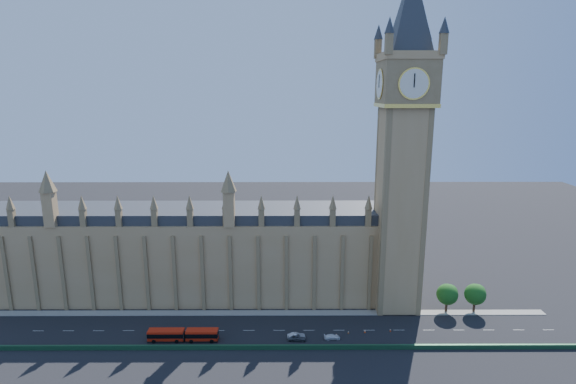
{
  "coord_description": "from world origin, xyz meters",
  "views": [
    {
      "loc": [
        5.98,
        -108.39,
        62.17
      ],
      "look_at": [
        6.46,
        10.0,
        35.53
      ],
      "focal_mm": 28.0,
      "sensor_mm": 36.0,
      "label": 1
    }
  ],
  "objects_px": {
    "red_bus": "(183,335)",
    "car_grey": "(297,338)",
    "car_white": "(332,337)",
    "car_silver": "(296,336)"
  },
  "relations": [
    {
      "from": "red_bus",
      "to": "car_silver",
      "type": "bearing_deg",
      "value": 1.4
    },
    {
      "from": "car_silver",
      "to": "car_white",
      "type": "height_order",
      "value": "car_silver"
    },
    {
      "from": "car_silver",
      "to": "red_bus",
      "type": "bearing_deg",
      "value": 84.95
    },
    {
      "from": "red_bus",
      "to": "car_grey",
      "type": "relative_size",
      "value": 3.79
    },
    {
      "from": "car_grey",
      "to": "car_silver",
      "type": "height_order",
      "value": "car_grey"
    },
    {
      "from": "red_bus",
      "to": "car_grey",
      "type": "bearing_deg",
      "value": -0.15
    },
    {
      "from": "car_silver",
      "to": "car_white",
      "type": "bearing_deg",
      "value": -97.6
    },
    {
      "from": "car_grey",
      "to": "car_white",
      "type": "bearing_deg",
      "value": -82.47
    },
    {
      "from": "red_bus",
      "to": "car_silver",
      "type": "height_order",
      "value": "red_bus"
    },
    {
      "from": "red_bus",
      "to": "car_white",
      "type": "height_order",
      "value": "red_bus"
    }
  ]
}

